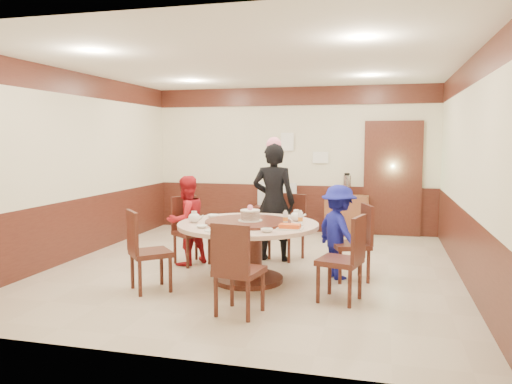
% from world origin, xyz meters
% --- Properties ---
extents(room, '(6.00, 6.04, 2.84)m').
position_xyz_m(room, '(0.01, 0.01, 1.08)').
color(room, beige).
rests_on(room, ground).
extents(banquet_table, '(1.77, 1.77, 0.78)m').
position_xyz_m(banquet_table, '(0.10, -0.67, 0.53)').
color(banquet_table, '#471E16').
rests_on(banquet_table, ground).
extents(chair_0, '(0.57, 0.56, 0.97)m').
position_xyz_m(chair_0, '(1.37, -0.28, 0.30)').
color(chair_0, '#471E16').
rests_on(chair_0, ground).
extents(chair_1, '(0.58, 0.59, 0.97)m').
position_xyz_m(chair_1, '(0.35, 0.64, 0.30)').
color(chair_1, '#471E16').
rests_on(chair_1, ground).
extents(chair_2, '(0.62, 0.62, 0.97)m').
position_xyz_m(chair_2, '(-0.94, -0.00, 0.30)').
color(chair_2, '#471E16').
rests_on(chair_2, ground).
extents(chair_3, '(0.62, 0.62, 0.97)m').
position_xyz_m(chair_3, '(-0.94, -1.35, 0.30)').
color(chair_3, '#471E16').
rests_on(chair_3, ground).
extents(chair_4, '(0.51, 0.52, 0.97)m').
position_xyz_m(chair_4, '(0.32, -1.87, 0.30)').
color(chair_4, '#471E16').
rests_on(chair_4, ground).
extents(chair_5, '(0.54, 0.54, 0.97)m').
position_xyz_m(chair_5, '(1.31, -1.18, 0.30)').
color(chair_5, '#471E16').
rests_on(chair_5, ground).
extents(person_standing, '(0.64, 0.42, 1.74)m').
position_xyz_m(person_standing, '(0.17, 0.50, 0.87)').
color(person_standing, black).
rests_on(person_standing, ground).
extents(person_red, '(0.74, 0.78, 1.28)m').
position_xyz_m(person_red, '(-0.99, -0.06, 0.64)').
color(person_red, red).
rests_on(person_red, ground).
extents(person_blue, '(0.85, 0.89, 1.21)m').
position_xyz_m(person_blue, '(1.19, -0.24, 0.61)').
color(person_blue, navy).
rests_on(person_blue, ground).
extents(birthday_cake, '(0.30, 0.30, 0.20)m').
position_xyz_m(birthday_cake, '(0.13, -0.68, 0.85)').
color(birthday_cake, white).
rests_on(birthday_cake, banquet_table).
extents(teapot_left, '(0.17, 0.15, 0.13)m').
position_xyz_m(teapot_left, '(-0.57, -0.81, 0.81)').
color(teapot_left, white).
rests_on(teapot_left, banquet_table).
extents(teapot_right, '(0.17, 0.15, 0.13)m').
position_xyz_m(teapot_right, '(0.66, -0.38, 0.81)').
color(teapot_right, white).
rests_on(teapot_right, banquet_table).
extents(bowl_0, '(0.16, 0.16, 0.04)m').
position_xyz_m(bowl_0, '(-0.48, -0.36, 0.77)').
color(bowl_0, white).
rests_on(bowl_0, banquet_table).
extents(bowl_1, '(0.14, 0.14, 0.04)m').
position_xyz_m(bowl_1, '(0.47, -1.23, 0.77)').
color(bowl_1, white).
rests_on(bowl_1, banquet_table).
extents(bowl_2, '(0.13, 0.13, 0.03)m').
position_xyz_m(bowl_2, '(-0.34, -1.16, 0.77)').
color(bowl_2, white).
rests_on(bowl_2, banquet_table).
extents(bowl_3, '(0.14, 0.14, 0.04)m').
position_xyz_m(bowl_3, '(0.75, -0.86, 0.77)').
color(bowl_3, white).
rests_on(bowl_3, banquet_table).
extents(bowl_4, '(0.14, 0.14, 0.03)m').
position_xyz_m(bowl_4, '(-0.62, -0.58, 0.77)').
color(bowl_4, white).
rests_on(bowl_4, banquet_table).
extents(saucer_near, '(0.18, 0.18, 0.01)m').
position_xyz_m(saucer_near, '(-0.15, -1.32, 0.76)').
color(saucer_near, white).
rests_on(saucer_near, banquet_table).
extents(saucer_far, '(0.18, 0.18, 0.01)m').
position_xyz_m(saucer_far, '(0.55, -0.17, 0.76)').
color(saucer_far, white).
rests_on(saucer_far, banquet_table).
extents(shrimp_platter, '(0.30, 0.20, 0.06)m').
position_xyz_m(shrimp_platter, '(0.69, -1.00, 0.78)').
color(shrimp_platter, white).
rests_on(shrimp_platter, banquet_table).
extents(bottle_0, '(0.06, 0.06, 0.16)m').
position_xyz_m(bottle_0, '(0.58, -0.68, 0.83)').
color(bottle_0, white).
rests_on(bottle_0, banquet_table).
extents(bottle_1, '(0.06, 0.06, 0.16)m').
position_xyz_m(bottle_1, '(0.76, -0.65, 0.83)').
color(bottle_1, white).
rests_on(bottle_1, banquet_table).
extents(tv_stand, '(0.85, 0.45, 0.50)m').
position_xyz_m(tv_stand, '(-0.29, 2.75, 0.25)').
color(tv_stand, '#471E16').
rests_on(tv_stand, ground).
extents(television, '(0.81, 0.21, 0.46)m').
position_xyz_m(television, '(-0.29, 2.75, 0.73)').
color(television, gray).
rests_on(television, tv_stand).
extents(side_cabinet, '(0.80, 0.40, 0.75)m').
position_xyz_m(side_cabinet, '(1.08, 2.78, 0.38)').
color(side_cabinet, brown).
rests_on(side_cabinet, ground).
extents(thermos, '(0.15, 0.15, 0.38)m').
position_xyz_m(thermos, '(1.07, 2.78, 0.94)').
color(thermos, silver).
rests_on(thermos, side_cabinet).
extents(notice_left, '(0.25, 0.00, 0.35)m').
position_xyz_m(notice_left, '(-0.10, 2.96, 1.75)').
color(notice_left, white).
rests_on(notice_left, room).
extents(notice_right, '(0.30, 0.00, 0.22)m').
position_xyz_m(notice_right, '(0.55, 2.96, 1.45)').
color(notice_right, white).
rests_on(notice_right, room).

